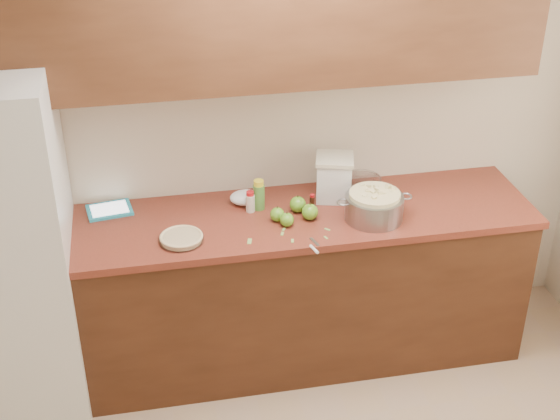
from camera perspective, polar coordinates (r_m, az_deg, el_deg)
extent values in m
plane|color=beige|center=(4.18, -0.49, 6.36)|extent=(3.60, 0.00, 3.60)
cube|color=#472414|center=(4.33, 0.36, -5.85)|extent=(2.60, 0.65, 0.88)
cube|color=brown|center=(4.08, 0.38, -0.59)|extent=(2.64, 0.68, 0.04)
cube|color=brown|center=(3.81, -0.04, 14.38)|extent=(2.60, 0.34, 0.70)
cylinder|color=silver|center=(3.87, -7.22, -2.10)|extent=(0.22, 0.22, 0.03)
cylinder|color=#D3BB85|center=(3.86, -7.22, -2.08)|extent=(0.20, 0.20, 0.03)
torus|color=#D3BB85|center=(3.86, -7.23, -1.94)|extent=(0.21, 0.21, 0.02)
cylinder|color=gray|center=(4.03, 6.89, 0.19)|extent=(0.30, 0.30, 0.13)
torus|color=gray|center=(3.97, 4.65, 0.57)|extent=(0.07, 0.07, 0.01)
torus|color=gray|center=(4.06, 9.17, 1.00)|extent=(0.07, 0.07, 0.01)
cylinder|color=beige|center=(4.03, 6.91, 0.39)|extent=(0.26, 0.26, 0.14)
cube|color=silver|center=(4.19, 3.97, 2.26)|extent=(0.22, 0.22, 0.22)
cube|color=beige|center=(4.14, 4.03, 3.76)|extent=(0.24, 0.24, 0.02)
cube|color=teal|center=(4.19, -12.37, 0.00)|extent=(0.25, 0.21, 0.01)
cube|color=white|center=(4.19, -12.38, 0.10)|extent=(0.21, 0.16, 0.00)
cube|color=gray|center=(3.84, 2.55, -2.34)|extent=(0.04, 0.08, 0.00)
cylinder|color=white|center=(3.77, 2.51, -2.88)|extent=(0.03, 0.07, 0.01)
cylinder|color=#4C8C38|center=(4.09, -1.56, 0.95)|extent=(0.06, 0.06, 0.14)
cylinder|color=yellow|center=(4.05, -1.57, 1.99)|extent=(0.05, 0.05, 0.03)
cylinder|color=beige|center=(4.08, -2.19, 0.50)|extent=(0.05, 0.05, 0.10)
cylinder|color=red|center=(4.05, -2.20, 1.22)|extent=(0.04, 0.04, 0.02)
cylinder|color=black|center=(4.12, 2.37, 0.55)|extent=(0.03, 0.03, 0.07)
cylinder|color=red|center=(4.10, 2.38, 1.05)|extent=(0.02, 0.02, 0.01)
cylinder|color=silver|center=(4.31, 5.99, 1.89)|extent=(0.20, 0.20, 0.08)
torus|color=silver|center=(4.29, 6.01, 2.32)|extent=(0.21, 0.21, 0.01)
ellipsoid|color=white|center=(4.16, -2.56, 0.92)|extent=(0.18, 0.16, 0.07)
sphere|color=#599621|center=(4.00, -0.20, -0.33)|extent=(0.07, 0.07, 0.07)
cylinder|color=#3F2D19|center=(3.97, -0.20, 0.21)|extent=(0.01, 0.01, 0.01)
sphere|color=#599621|center=(4.08, 1.31, 0.41)|extent=(0.09, 0.09, 0.09)
cylinder|color=#3F2D19|center=(4.05, 1.32, 1.02)|extent=(0.01, 0.01, 0.01)
sphere|color=#599621|center=(3.95, 0.51, -0.72)|extent=(0.07, 0.07, 0.07)
cylinder|color=#3F2D19|center=(3.93, 0.51, -0.19)|extent=(0.01, 0.01, 0.01)
sphere|color=#599621|center=(4.01, 2.21, -0.14)|extent=(0.09, 0.09, 0.09)
cylinder|color=#3F2D19|center=(3.99, 2.22, 0.46)|extent=(0.01, 0.01, 0.01)
cube|color=#8DB558|center=(3.94, 0.28, -1.42)|extent=(0.03, 0.03, 0.00)
cube|color=#8DB558|center=(3.84, -2.24, -2.30)|extent=(0.03, 0.05, 0.00)
cube|color=#8DB558|center=(3.90, 0.17, -1.74)|extent=(0.02, 0.04, 0.00)
cube|color=#8DB558|center=(3.84, 0.92, -2.27)|extent=(0.02, 0.04, 0.00)
cube|color=#8DB558|center=(3.94, 3.48, -1.43)|extent=(0.03, 0.03, 0.00)
cube|color=#8DB558|center=(3.88, 3.38, -2.03)|extent=(0.02, 0.03, 0.00)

